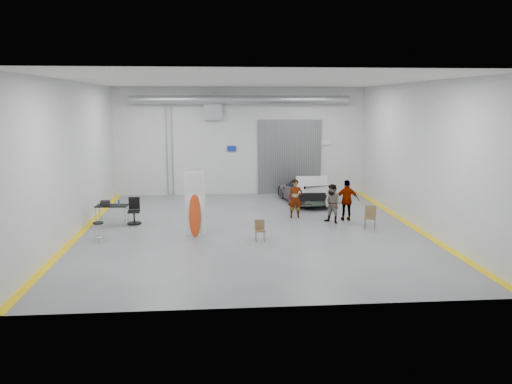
{
  "coord_description": "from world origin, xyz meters",
  "views": [
    {
      "loc": [
        -1.44,
        -20.0,
        5.21
      ],
      "look_at": [
        0.24,
        0.28,
        1.5
      ],
      "focal_mm": 35.0,
      "sensor_mm": 36.0,
      "label": 1
    }
  ],
  "objects": [
    {
      "name": "shop_stool",
      "position": [
        -5.8,
        -1.59,
        0.39
      ],
      "size": [
        0.4,
        0.4,
        0.79
      ],
      "rotation": [
        0.0,
        0.0,
        0.37
      ],
      "color": "black",
      "rests_on": "ground"
    },
    {
      "name": "folding_chair_far",
      "position": [
        4.88,
        -0.51,
        0.3
      ],
      "size": [
        0.58,
        0.61,
        0.96
      ],
      "rotation": [
        0.0,
        0.0,
        -0.35
      ],
      "color": "brown",
      "rests_on": "ground"
    },
    {
      "name": "folding_chair_near",
      "position": [
        0.22,
        -1.85,
        0.25
      ],
      "size": [
        0.39,
        0.4,
        0.79
      ],
      "rotation": [
        0.0,
        0.0,
        0.03
      ],
      "color": "brown",
      "rests_on": "ground"
    },
    {
      "name": "person_c",
      "position": [
        4.35,
        1.17,
        0.91
      ],
      "size": [
        1.08,
        0.51,
        1.82
      ],
      "primitive_type": "imported",
      "rotation": [
        0.0,
        0.0,
        3.07
      ],
      "color": "#955231",
      "rests_on": "ground"
    },
    {
      "name": "office_chair",
      "position": [
        -4.94,
        1.3,
        0.49
      ],
      "size": [
        0.6,
        0.6,
        1.12
      ],
      "rotation": [
        0.0,
        0.0,
        0.05
      ],
      "color": "black",
      "rests_on": "ground"
    },
    {
      "name": "work_table",
      "position": [
        -5.94,
        1.29,
        0.84
      ],
      "size": [
        1.37,
        0.75,
        1.08
      ],
      "rotation": [
        0.0,
        0.0,
        -0.07
      ],
      "color": "#93969B",
      "rests_on": "ground"
    },
    {
      "name": "trunk_lid",
      "position": [
        3.17,
        3.28,
        1.31
      ],
      "size": [
        1.51,
        0.91,
        0.04
      ],
      "primitive_type": "cube",
      "color": "silver",
      "rests_on": "sedan_car"
    },
    {
      "name": "ground",
      "position": [
        0.0,
        0.0,
        0.0
      ],
      "size": [
        16.0,
        16.0,
        0.0
      ],
      "primitive_type": "plane",
      "color": "slate",
      "rests_on": "ground"
    },
    {
      "name": "room_shell",
      "position": [
        0.24,
        2.22,
        4.08
      ],
      "size": [
        14.02,
        16.18,
        6.01
      ],
      "color": "silver",
      "rests_on": "ground"
    },
    {
      "name": "sedan_car",
      "position": [
        3.17,
        5.26,
        0.65
      ],
      "size": [
        2.55,
        4.7,
        1.29
      ],
      "primitive_type": "imported",
      "rotation": [
        0.0,
        0.0,
        3.31
      ],
      "color": "silver",
      "rests_on": "ground"
    },
    {
      "name": "person_a",
      "position": [
        2.16,
        1.91,
        0.88
      ],
      "size": [
        0.66,
        0.45,
        1.76
      ],
      "primitive_type": "imported",
      "rotation": [
        0.0,
        0.0,
        -0.05
      ],
      "color": "#8C6F4C",
      "rests_on": "ground"
    },
    {
      "name": "surfboard_display",
      "position": [
        -2.24,
        -1.03,
        1.11
      ],
      "size": [
        0.78,
        0.24,
        2.74
      ],
      "rotation": [
        0.0,
        0.0,
        -0.05
      ],
      "color": "white",
      "rests_on": "ground"
    },
    {
      "name": "person_b",
      "position": [
        3.61,
        0.74,
        0.85
      ],
      "size": [
        1.04,
        1.03,
        1.7
      ],
      "primitive_type": "imported",
      "rotation": [
        0.0,
        0.0,
        -0.74
      ],
      "color": "#466C80",
      "rests_on": "ground"
    }
  ]
}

